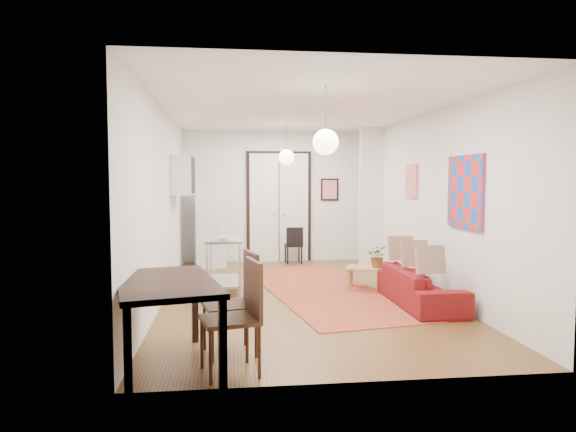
{
  "coord_description": "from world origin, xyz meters",
  "views": [
    {
      "loc": [
        -1.13,
        -7.88,
        1.81
      ],
      "look_at": [
        -0.19,
        0.07,
        1.25
      ],
      "focal_mm": 32.0,
      "sensor_mm": 36.0,
      "label": 1
    }
  ],
  "objects": [
    {
      "name": "wall_front",
      "position": [
        0.0,
        -3.5,
        1.45
      ],
      "size": [
        4.2,
        0.02,
        2.9
      ],
      "primitive_type": "cube",
      "color": "white",
      "rests_on": "floor"
    },
    {
      "name": "poster_back",
      "position": [
        1.15,
        3.47,
        1.6
      ],
      "size": [
        0.4,
        0.03,
        0.5
      ],
      "primitive_type": "cube",
      "color": "red",
      "rests_on": "wall_back"
    },
    {
      "name": "soap_bottle",
      "position": [
        -1.25,
        0.69,
        0.97
      ],
      "size": [
        0.08,
        0.09,
        0.18
      ],
      "primitive_type": "imported",
      "rotation": [
        0.0,
        0.0,
        -0.02
      ],
      "color": "teal",
      "rests_on": "kitchen_counter"
    },
    {
      "name": "coffee_table",
      "position": [
        1.23,
        0.31,
        0.32
      ],
      "size": [
        0.95,
        0.75,
        0.37
      ],
      "rotation": [
        0.0,
        0.0,
        -0.4
      ],
      "color": "tan",
      "rests_on": "floor"
    },
    {
      "name": "kitchen_counter",
      "position": [
        -1.2,
        0.44,
        0.56
      ],
      "size": [
        0.59,
        1.16,
        0.88
      ],
      "rotation": [
        0.0,
        0.0,
        -0.02
      ],
      "color": "silver",
      "rests_on": "floor"
    },
    {
      "name": "wall_back",
      "position": [
        0.0,
        3.5,
        1.45
      ],
      "size": [
        4.2,
        0.02,
        2.9
      ],
      "primitive_type": "cube",
      "color": "white",
      "rests_on": "floor"
    },
    {
      "name": "sofa",
      "position": [
        1.63,
        -0.83,
        0.27
      ],
      "size": [
        0.73,
        1.87,
        0.54
      ],
      "primitive_type": "imported",
      "rotation": [
        0.0,
        0.0,
        1.57
      ],
      "color": "maroon",
      "rests_on": "floor"
    },
    {
      "name": "dining_chair_near",
      "position": [
        -1.12,
        -2.49,
        0.62
      ],
      "size": [
        0.61,
        0.77,
        1.06
      ],
      "rotation": [
        0.0,
        0.0,
        -1.34
      ],
      "color": "#371D11",
      "rests_on": "floor"
    },
    {
      "name": "wall_cabinet",
      "position": [
        -1.92,
        1.5,
        1.9
      ],
      "size": [
        0.35,
        1.0,
        0.7
      ],
      "primitive_type": "cube",
      "color": "white",
      "rests_on": "wall_left"
    },
    {
      "name": "floor",
      "position": [
        0.0,
        0.0,
        0.0
      ],
      "size": [
        7.0,
        7.0,
        0.0
      ],
      "primitive_type": "plane",
      "color": "brown",
      "rests_on": "ground"
    },
    {
      "name": "wall_left",
      "position": [
        -2.1,
        0.0,
        1.45
      ],
      "size": [
        0.02,
        7.0,
        2.9
      ],
      "primitive_type": "cube",
      "color": "white",
      "rests_on": "floor"
    },
    {
      "name": "print_left",
      "position": [
        -2.07,
        2.0,
        1.95
      ],
      "size": [
        0.03,
        0.44,
        0.54
      ],
      "primitive_type": "cube",
      "color": "#9C6241",
      "rests_on": "wall_left"
    },
    {
      "name": "stub_partition",
      "position": [
        1.85,
        2.55,
        1.45
      ],
      "size": [
        0.5,
        0.1,
        2.9
      ],
      "primitive_type": "cube",
      "color": "white",
      "rests_on": "floor"
    },
    {
      "name": "wall_right",
      "position": [
        2.1,
        0.0,
        1.45
      ],
      "size": [
        0.02,
        7.0,
        2.9
      ],
      "primitive_type": "cube",
      "color": "white",
      "rests_on": "floor"
    },
    {
      "name": "bowl",
      "position": [
        -1.2,
        0.14,
        0.91
      ],
      "size": [
        0.21,
        0.21,
        0.05
      ],
      "primitive_type": "imported",
      "rotation": [
        0.0,
        0.0,
        -0.02
      ],
      "color": "beige",
      "rests_on": "kitchen_counter"
    },
    {
      "name": "dining_table",
      "position": [
        -1.72,
        -2.95,
        0.76
      ],
      "size": [
        1.21,
        1.71,
        0.86
      ],
      "rotation": [
        0.0,
        0.0,
        0.23
      ],
      "color": "black",
      "rests_on": "floor"
    },
    {
      "name": "dining_chair_far",
      "position": [
        -1.12,
        -3.04,
        0.62
      ],
      "size": [
        0.61,
        0.77,
        1.06
      ],
      "rotation": [
        0.0,
        0.0,
        -1.34
      ],
      "color": "#371D11",
      "rests_on": "floor"
    },
    {
      "name": "potted_plant",
      "position": [
        1.33,
        0.31,
        0.55
      ],
      "size": [
        0.41,
        0.39,
        0.36
      ],
      "primitive_type": "imported",
      "rotation": [
        0.0,
        0.0,
        -0.4
      ],
      "color": "#386C30",
      "rests_on": "coffee_table"
    },
    {
      "name": "fridge",
      "position": [
        -1.51,
        2.9,
        0.88
      ],
      "size": [
        0.7,
        0.7,
        1.77
      ],
      "primitive_type": "cube",
      "rotation": [
        0.0,
        0.0,
        0.14
      ],
      "color": "silver",
      "rests_on": "floor"
    },
    {
      "name": "kilim_rug",
      "position": [
        0.4,
        0.36,
        0.01
      ],
      "size": [
        2.46,
        4.82,
        0.01
      ],
      "primitive_type": "cube",
      "rotation": [
        0.0,
        0.0,
        0.17
      ],
      "color": "#B0422C",
      "rests_on": "floor"
    },
    {
      "name": "painting_abstract",
      "position": [
        2.08,
        0.8,
        1.8
      ],
      "size": [
        0.05,
        0.5,
        0.6
      ],
      "primitive_type": "cube",
      "color": "#ECE3C5",
      "rests_on": "wall_right"
    },
    {
      "name": "ceiling",
      "position": [
        0.0,
        0.0,
        2.9
      ],
      "size": [
        4.2,
        7.0,
        0.02
      ],
      "primitive_type": "cube",
      "color": "white",
      "rests_on": "wall_back"
    },
    {
      "name": "black_side_chair",
      "position": [
        0.29,
        3.22,
        0.46
      ],
      "size": [
        0.38,
        0.38,
        0.8
      ],
      "rotation": [
        0.0,
        0.0,
        3.18
      ],
      "color": "black",
      "rests_on": "floor"
    },
    {
      "name": "double_doors",
      "position": [
        0.0,
        3.46,
        1.2
      ],
      "size": [
        1.44,
        0.06,
        2.5
      ],
      "primitive_type": "cube",
      "color": "silver",
      "rests_on": "wall_back"
    },
    {
      "name": "pendant_front",
      "position": [
        0.0,
        -2.0,
        2.25
      ],
      "size": [
        0.3,
        0.3,
        0.8
      ],
      "color": "silver",
      "rests_on": "ceiling"
    },
    {
      "name": "pendant_back",
      "position": [
        0.0,
        2.0,
        2.25
      ],
      "size": [
        0.3,
        0.3,
        0.8
      ],
      "color": "silver",
      "rests_on": "ceiling"
    },
    {
      "name": "painting_popart",
      "position": [
        2.08,
        -1.25,
        1.65
      ],
      "size": [
        0.05,
        1.0,
        1.0
      ],
      "primitive_type": "cube",
      "color": "red",
      "rests_on": "wall_right"
    }
  ]
}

